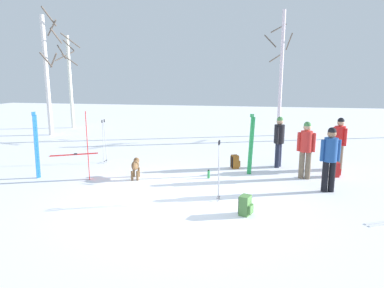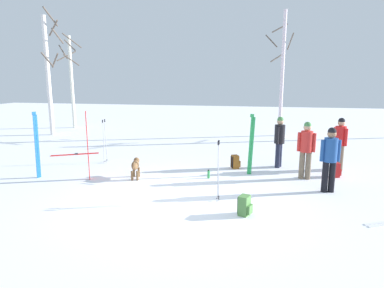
% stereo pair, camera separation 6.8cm
% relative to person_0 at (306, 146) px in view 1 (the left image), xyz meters
% --- Properties ---
extents(ground_plane, '(60.00, 60.00, 0.00)m').
position_rel_person_0_xyz_m(ground_plane, '(-3.16, -2.45, -0.98)').
color(ground_plane, white).
extents(person_0, '(0.52, 0.34, 1.72)m').
position_rel_person_0_xyz_m(person_0, '(0.00, 0.00, 0.00)').
color(person_0, '#72604C').
rests_on(person_0, ground_plane).
extents(person_1, '(0.51, 0.34, 1.72)m').
position_rel_person_0_xyz_m(person_1, '(0.46, -1.10, 0.00)').
color(person_1, black).
rests_on(person_1, ground_plane).
extents(person_2, '(0.37, 0.43, 1.72)m').
position_rel_person_0_xyz_m(person_2, '(1.19, 1.29, 0.00)').
color(person_2, '#72604C').
rests_on(person_2, ground_plane).
extents(person_3, '(0.34, 0.49, 1.72)m').
position_rel_person_0_xyz_m(person_3, '(-0.71, 1.23, 0.00)').
color(person_3, '#1E2338').
rests_on(person_3, ground_plane).
extents(dog, '(0.37, 0.88, 0.57)m').
position_rel_person_0_xyz_m(dog, '(-4.95, -1.00, -0.59)').
color(dog, brown).
rests_on(dog, ground_plane).
extents(ski_pair_planted_0, '(0.08, 0.16, 1.99)m').
position_rel_person_0_xyz_m(ski_pair_planted_0, '(-7.82, -1.56, 0.01)').
color(ski_pair_planted_0, blue).
rests_on(ski_pair_planted_0, ground_plane).
extents(ski_pair_planted_1, '(0.12, 0.22, 2.03)m').
position_rel_person_0_xyz_m(ski_pair_planted_1, '(-6.23, -1.44, 0.03)').
color(ski_pair_planted_1, red).
rests_on(ski_pair_planted_1, ground_plane).
extents(ski_pair_planted_2, '(0.20, 0.03, 1.89)m').
position_rel_person_0_xyz_m(ski_pair_planted_2, '(-1.60, 0.14, -0.04)').
color(ski_pair_planted_2, green).
rests_on(ski_pair_planted_2, ground_plane).
extents(ski_pair_lying_1, '(1.65, 1.02, 0.05)m').
position_rel_person_0_xyz_m(ski_pair_lying_1, '(-8.49, 1.49, -0.97)').
color(ski_pair_lying_1, red).
rests_on(ski_pair_lying_1, ground_plane).
extents(ski_poles_0, '(0.07, 0.21, 1.49)m').
position_rel_person_0_xyz_m(ski_poles_0, '(-2.28, -2.34, -0.19)').
color(ski_poles_0, '#B2B2BC').
rests_on(ski_poles_0, ground_plane).
extents(ski_poles_1, '(0.07, 0.27, 1.55)m').
position_rel_person_0_xyz_m(ski_poles_1, '(-6.71, 0.55, -0.16)').
color(ski_poles_1, '#B2B2BC').
rests_on(ski_poles_1, ground_plane).
extents(backpack_0, '(0.34, 0.32, 0.44)m').
position_rel_person_0_xyz_m(backpack_0, '(-2.12, 0.77, -0.77)').
color(backpack_0, '#99591E').
rests_on(backpack_0, ground_plane).
extents(backpack_1, '(0.33, 0.31, 0.44)m').
position_rel_person_0_xyz_m(backpack_1, '(-1.59, -3.11, -0.77)').
color(backpack_1, '#4C7F3F').
rests_on(backpack_1, ground_plane).
extents(backpack_2, '(0.33, 0.31, 0.44)m').
position_rel_person_0_xyz_m(backpack_2, '(0.94, 0.41, -0.77)').
color(backpack_2, red).
rests_on(backpack_2, ground_plane).
extents(water_bottle_0, '(0.08, 0.08, 0.26)m').
position_rel_person_0_xyz_m(water_bottle_0, '(-2.80, -0.56, -0.86)').
color(water_bottle_0, green).
rests_on(water_bottle_0, ground_plane).
extents(birch_tree_0, '(1.65, 1.64, 5.55)m').
position_rel_person_0_xyz_m(birch_tree_0, '(-12.70, 8.31, 1.97)').
color(birch_tree_0, white).
rests_on(birch_tree_0, ground_plane).
extents(birch_tree_1, '(1.05, 1.35, 6.44)m').
position_rel_person_0_xyz_m(birch_tree_1, '(-12.31, 5.63, 2.29)').
color(birch_tree_1, silver).
rests_on(birch_tree_1, ground_plane).
extents(birch_tree_2, '(1.40, 1.57, 6.36)m').
position_rel_person_0_xyz_m(birch_tree_2, '(-0.42, 7.93, 2.33)').
color(birch_tree_2, silver).
rests_on(birch_tree_2, ground_plane).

